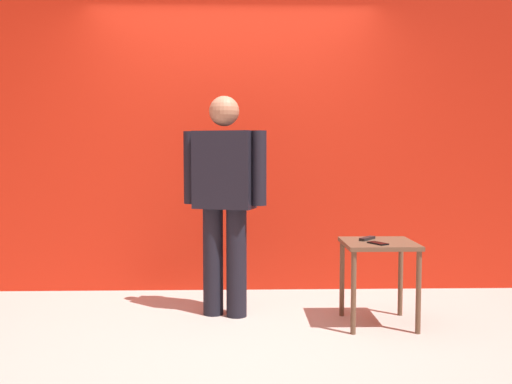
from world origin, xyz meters
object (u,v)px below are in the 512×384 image
at_px(standing_person, 225,194).
at_px(cell_phone, 378,243).
at_px(tv_remote, 367,238).
at_px(side_table, 379,255).

distance_m(standing_person, cell_phone, 1.17).
bearing_deg(tv_remote, standing_person, -150.04).
distance_m(cell_phone, tv_remote, 0.19).
distance_m(side_table, tv_remote, 0.15).
height_order(standing_person, side_table, standing_person).
relative_size(standing_person, tv_remote, 9.62).
bearing_deg(side_table, cell_phone, -107.29).
height_order(standing_person, tv_remote, standing_person).
height_order(side_table, cell_phone, cell_phone).
relative_size(side_table, cell_phone, 4.13).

